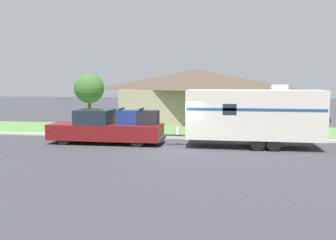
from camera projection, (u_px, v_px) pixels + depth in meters
ground_plane at (177, 150)px, 19.32m from camera, size 120.00×120.00×0.00m
curb_strip at (185, 138)px, 22.99m from camera, size 80.00×0.30×0.14m
lawn_strip at (191, 131)px, 26.58m from camera, size 80.00×7.00×0.03m
house_across_street at (195, 95)px, 32.02m from camera, size 12.70×6.93×4.55m
pickup_truck at (107, 128)px, 21.23m from camera, size 6.50×2.05×2.04m
travel_trailer at (254, 114)px, 19.84m from camera, size 8.29×2.22×3.35m
mailbox at (326, 123)px, 22.53m from camera, size 0.48×0.20×1.29m
tree_in_yard at (89, 89)px, 27.13m from camera, size 2.18×2.18×4.11m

